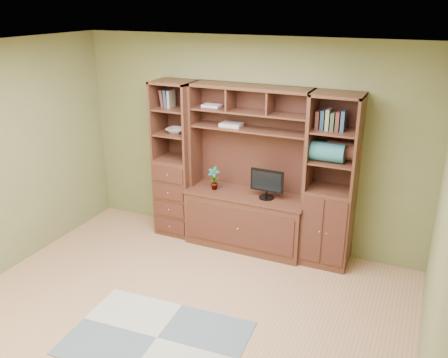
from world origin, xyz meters
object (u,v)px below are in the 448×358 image
at_px(monitor, 267,179).
at_px(center_hutch, 246,171).
at_px(left_tower, 176,160).
at_px(right_tower, 331,183).

bearing_deg(monitor, center_hutch, 174.36).
height_order(left_tower, monitor, left_tower).
distance_m(center_hutch, right_tower, 1.03).
bearing_deg(center_hutch, left_tower, 177.71).
xyz_separation_m(center_hutch, left_tower, (-1.00, 0.04, 0.00)).
relative_size(center_hutch, monitor, 4.09).
distance_m(left_tower, right_tower, 2.02).
relative_size(center_hutch, right_tower, 1.00).
bearing_deg(left_tower, right_tower, 0.00).
xyz_separation_m(left_tower, right_tower, (2.02, 0.00, 0.00)).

